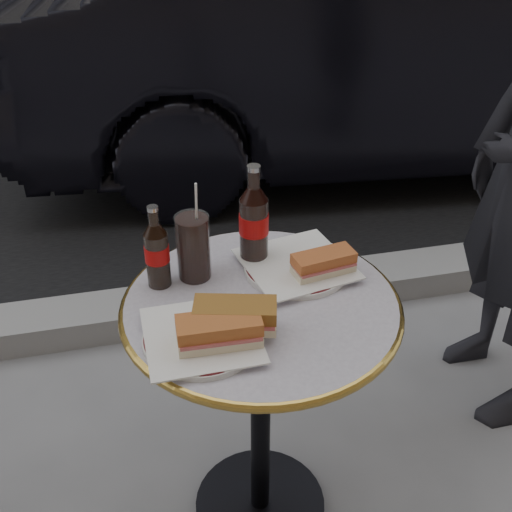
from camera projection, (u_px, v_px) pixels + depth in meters
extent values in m
plane|color=slate|center=(260.00, 508.00, 1.81)|extent=(80.00, 80.00, 0.00)
cube|color=black|center=(134.00, 42.00, 5.88)|extent=(40.00, 8.00, 0.00)
cube|color=gray|center=(207.00, 304.00, 2.51)|extent=(40.00, 0.20, 0.12)
cylinder|color=silver|center=(202.00, 338.00, 1.29)|extent=(0.27, 0.27, 0.01)
cylinder|color=white|center=(296.00, 267.00, 1.51)|extent=(0.25, 0.25, 0.01)
cube|color=#B7612E|center=(219.00, 333.00, 1.25)|extent=(0.17, 0.08, 0.06)
cube|color=#905C24|center=(235.00, 317.00, 1.29)|extent=(0.18, 0.12, 0.06)
cube|color=#B75D2E|center=(323.00, 264.00, 1.46)|extent=(0.15, 0.09, 0.05)
cylinder|color=black|center=(193.00, 247.00, 1.44)|extent=(0.09, 0.09, 0.16)
imported|color=black|center=(403.00, 38.00, 3.44)|extent=(1.81, 4.22, 1.35)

